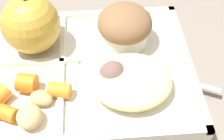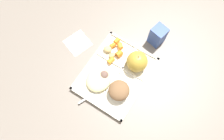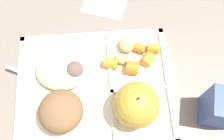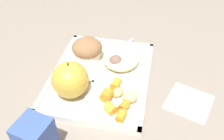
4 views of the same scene
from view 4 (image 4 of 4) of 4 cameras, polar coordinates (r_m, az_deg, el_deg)
The scene contains 18 objects.
ground at distance 0.67m, azimuth -2.53°, elevation -2.09°, with size 6.00×6.00×0.00m, color slate.
lunch_tray at distance 0.67m, azimuth -2.58°, elevation -1.63°, with size 0.32×0.25×0.02m.
green_apple at distance 0.59m, azimuth -9.64°, elevation -2.25°, with size 0.09×0.09×0.10m.
bran_muffin at distance 0.70m, azimuth -5.75°, elevation 4.73°, with size 0.09×0.09×0.06m.
carrot_slice_near_corner at distance 0.59m, azimuth -1.29°, elevation -5.88°, with size 0.03×0.03×0.03m, color orange.
carrot_slice_edge at distance 0.57m, azimuth -0.34°, elevation -8.87°, with size 0.02×0.02×0.02m, color orange.
carrot_slice_large at distance 0.62m, azimuth 0.89°, elevation -3.26°, with size 0.02×0.02×0.03m, color orange.
carrot_slice_back at distance 0.55m, azimuth 2.08°, elevation -10.57°, with size 0.02×0.02×0.03m, color orange.
carrot_slice_tilted at distance 0.57m, azimuth 2.86°, elevation -8.30°, with size 0.02×0.02×0.02m, color orange.
potato_chunk_corner at distance 0.60m, azimuth 1.38°, elevation -5.18°, with size 0.03×0.02×0.02m, color tan.
potato_chunk_large at distance 0.59m, azimuth 4.16°, elevation -6.17°, with size 0.04×0.03×0.03m, color tan.
egg_noodle_pile at distance 0.69m, azimuth 2.15°, elevation 2.84°, with size 0.11×0.10×0.03m, color beige.
meatball_front at distance 0.69m, azimuth 1.02°, elevation 2.14°, with size 0.03×0.03×0.03m, color brown.
meatball_side at distance 0.69m, azimuth 1.41°, elevation 2.65°, with size 0.03×0.03×0.03m, color brown.
meatball_back at distance 0.67m, azimuth 0.91°, elevation 1.86°, with size 0.04×0.04×0.04m, color brown.
plastic_fork at distance 0.74m, azimuth 1.01°, elevation 4.08°, with size 0.15×0.08×0.00m.
milk_carton at distance 0.51m, azimuth -17.16°, elevation -15.20°, with size 0.06×0.06×0.10m, color #334C99.
paper_napkin at distance 0.64m, azimuth 17.39°, elevation -7.05°, with size 0.10×0.10×0.00m, color white.
Camera 4 is at (-0.48, -0.13, 0.46)m, focal length 39.53 mm.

